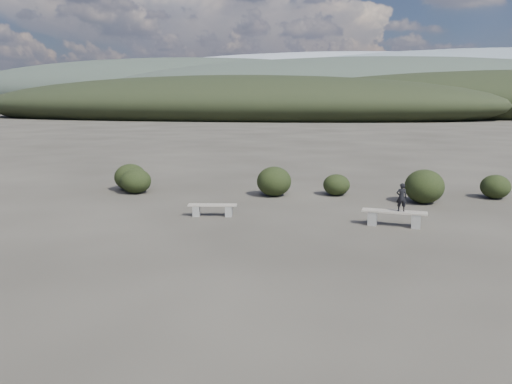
# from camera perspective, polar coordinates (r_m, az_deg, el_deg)

# --- Properties ---
(ground) EXTENTS (1200.00, 1200.00, 0.00)m
(ground) POSITION_cam_1_polar(r_m,az_deg,el_deg) (11.94, -3.07, -8.24)
(ground) COLOR #312D26
(ground) RESTS_ON ground
(bench_left) EXTENTS (1.65, 0.63, 0.40)m
(bench_left) POSITION_cam_1_polar(r_m,az_deg,el_deg) (16.68, -5.00, -1.95)
(bench_left) COLOR slate
(bench_left) RESTS_ON ground
(bench_right) EXTENTS (1.96, 0.58, 0.48)m
(bench_right) POSITION_cam_1_polar(r_m,az_deg,el_deg) (15.87, 15.50, -2.76)
(bench_right) COLOR slate
(bench_right) RESTS_ON ground
(seated_person) EXTENTS (0.35, 0.26, 0.87)m
(seated_person) POSITION_cam_1_polar(r_m,az_deg,el_deg) (15.74, 16.29, -0.58)
(seated_person) COLOR black
(seated_person) RESTS_ON bench_right
(shrub_a) EXTENTS (1.26, 1.26, 1.03)m
(shrub_a) POSITION_cam_1_polar(r_m,az_deg,el_deg) (21.24, -13.57, 1.23)
(shrub_a) COLOR black
(shrub_a) RESTS_ON ground
(shrub_b) EXTENTS (1.39, 1.39, 1.19)m
(shrub_b) POSITION_cam_1_polar(r_m,az_deg,el_deg) (20.06, 2.08, 1.23)
(shrub_b) COLOR black
(shrub_b) RESTS_ON ground
(shrub_c) EXTENTS (1.08, 1.08, 0.86)m
(shrub_c) POSITION_cam_1_polar(r_m,az_deg,el_deg) (20.47, 9.18, 0.82)
(shrub_c) COLOR black
(shrub_c) RESTS_ON ground
(shrub_d) EXTENTS (1.46, 1.46, 1.27)m
(shrub_d) POSITION_cam_1_polar(r_m,az_deg,el_deg) (19.67, 18.68, 0.61)
(shrub_d) COLOR black
(shrub_d) RESTS_ON ground
(shrub_e) EXTENTS (1.13, 1.13, 0.94)m
(shrub_e) POSITION_cam_1_polar(r_m,az_deg,el_deg) (21.68, 25.68, 0.55)
(shrub_e) COLOR black
(shrub_e) RESTS_ON ground
(shrub_f) EXTENTS (1.34, 1.34, 1.14)m
(shrub_f) POSITION_cam_1_polar(r_m,az_deg,el_deg) (21.99, -14.16, 1.66)
(shrub_f) COLOR black
(shrub_f) RESTS_ON ground
(mountain_ridges) EXTENTS (500.00, 400.00, 56.00)m
(mountain_ridges) POSITION_cam_1_polar(r_m,az_deg,el_deg) (350.19, 10.58, 11.50)
(mountain_ridges) COLOR black
(mountain_ridges) RESTS_ON ground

